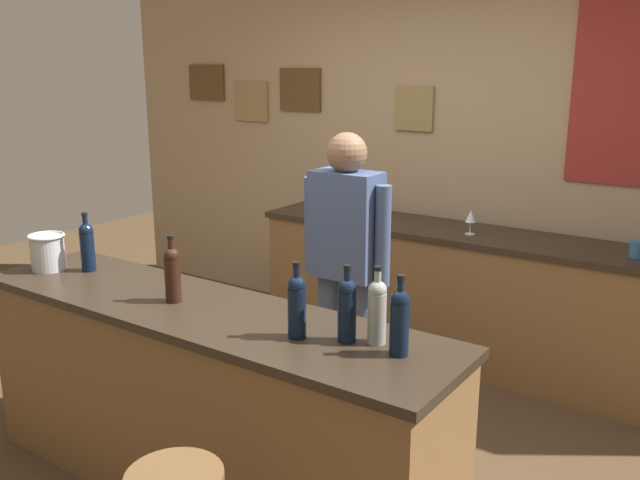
{
  "coord_description": "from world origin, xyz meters",
  "views": [
    {
      "loc": [
        2.05,
        -2.42,
        1.96
      ],
      "look_at": [
        0.06,
        0.45,
        1.05
      ],
      "focal_mm": 38.41,
      "sensor_mm": 36.0,
      "label": 1
    }
  ],
  "objects_px": {
    "wine_bottle_d": "(347,308)",
    "ice_bucket": "(48,251)",
    "wine_bottle_e": "(377,309)",
    "wine_bottle_f": "(400,320)",
    "wine_glass_a": "(471,217)",
    "coffee_mug": "(638,249)",
    "wine_bottle_c": "(297,304)",
    "wine_bottle_a": "(87,245)",
    "wine_bottle_b": "(172,272)",
    "bartender": "(346,262)"
  },
  "relations": [
    {
      "from": "wine_bottle_a",
      "to": "wine_bottle_b",
      "type": "distance_m",
      "value": 0.71
    },
    {
      "from": "bartender",
      "to": "wine_bottle_c",
      "type": "xyz_separation_m",
      "value": [
        0.37,
        -0.93,
        0.12
      ]
    },
    {
      "from": "wine_glass_a",
      "to": "coffee_mug",
      "type": "xyz_separation_m",
      "value": [
        0.98,
        0.03,
        -0.06
      ]
    },
    {
      "from": "wine_bottle_f",
      "to": "ice_bucket",
      "type": "bearing_deg",
      "value": -177.48
    },
    {
      "from": "wine_bottle_e",
      "to": "coffee_mug",
      "type": "distance_m",
      "value": 2.01
    },
    {
      "from": "wine_bottle_f",
      "to": "bartender",
      "type": "bearing_deg",
      "value": 132.32
    },
    {
      "from": "ice_bucket",
      "to": "wine_bottle_e",
      "type": "bearing_deg",
      "value": 4.15
    },
    {
      "from": "wine_bottle_e",
      "to": "wine_bottle_c",
      "type": "bearing_deg",
      "value": -155.76
    },
    {
      "from": "wine_bottle_e",
      "to": "wine_bottle_b",
      "type": "bearing_deg",
      "value": -173.58
    },
    {
      "from": "wine_bottle_c",
      "to": "wine_bottle_e",
      "type": "xyz_separation_m",
      "value": [
        0.28,
        0.13,
        0.0
      ]
    },
    {
      "from": "wine_bottle_c",
      "to": "wine_bottle_f",
      "type": "height_order",
      "value": "same"
    },
    {
      "from": "wine_bottle_e",
      "to": "wine_glass_a",
      "type": "distance_m",
      "value": 1.94
    },
    {
      "from": "wine_bottle_b",
      "to": "wine_bottle_c",
      "type": "xyz_separation_m",
      "value": [
        0.7,
        -0.02,
        0.0
      ]
    },
    {
      "from": "wine_glass_a",
      "to": "coffee_mug",
      "type": "height_order",
      "value": "wine_glass_a"
    },
    {
      "from": "wine_bottle_b",
      "to": "wine_bottle_d",
      "type": "relative_size",
      "value": 1.0
    },
    {
      "from": "bartender",
      "to": "wine_bottle_e",
      "type": "height_order",
      "value": "bartender"
    },
    {
      "from": "wine_bottle_b",
      "to": "wine_bottle_c",
      "type": "bearing_deg",
      "value": -1.36
    },
    {
      "from": "wine_bottle_e",
      "to": "wine_glass_a",
      "type": "relative_size",
      "value": 1.97
    },
    {
      "from": "ice_bucket",
      "to": "coffee_mug",
      "type": "height_order",
      "value": "ice_bucket"
    },
    {
      "from": "wine_bottle_e",
      "to": "wine_bottle_a",
      "type": "bearing_deg",
      "value": -178.99
    },
    {
      "from": "wine_glass_a",
      "to": "coffee_mug",
      "type": "bearing_deg",
      "value": 1.66
    },
    {
      "from": "wine_glass_a",
      "to": "wine_bottle_c",
      "type": "bearing_deg",
      "value": -86.25
    },
    {
      "from": "wine_bottle_c",
      "to": "wine_glass_a",
      "type": "bearing_deg",
      "value": 93.75
    },
    {
      "from": "wine_bottle_c",
      "to": "coffee_mug",
      "type": "height_order",
      "value": "wine_bottle_c"
    },
    {
      "from": "wine_bottle_a",
      "to": "wine_bottle_b",
      "type": "xyz_separation_m",
      "value": [
        0.71,
        -0.08,
        0.0
      ]
    },
    {
      "from": "wine_bottle_b",
      "to": "coffee_mug",
      "type": "xyz_separation_m",
      "value": [
        1.55,
        2.03,
        -0.11
      ]
    },
    {
      "from": "bartender",
      "to": "ice_bucket",
      "type": "distance_m",
      "value": 1.54
    },
    {
      "from": "wine_bottle_f",
      "to": "wine_glass_a",
      "type": "distance_m",
      "value": 2.01
    },
    {
      "from": "wine_bottle_e",
      "to": "ice_bucket",
      "type": "xyz_separation_m",
      "value": [
        -1.87,
        -0.14,
        -0.04
      ]
    },
    {
      "from": "wine_bottle_a",
      "to": "wine_bottle_d",
      "type": "bearing_deg",
      "value": -0.73
    },
    {
      "from": "wine_bottle_d",
      "to": "ice_bucket",
      "type": "height_order",
      "value": "wine_bottle_d"
    },
    {
      "from": "wine_bottle_a",
      "to": "wine_glass_a",
      "type": "height_order",
      "value": "wine_bottle_a"
    },
    {
      "from": "wine_bottle_d",
      "to": "wine_bottle_e",
      "type": "relative_size",
      "value": 1.0
    },
    {
      "from": "coffee_mug",
      "to": "ice_bucket",
      "type": "bearing_deg",
      "value": -139.88
    },
    {
      "from": "wine_bottle_f",
      "to": "ice_bucket",
      "type": "relative_size",
      "value": 1.63
    },
    {
      "from": "wine_bottle_f",
      "to": "wine_glass_a",
      "type": "height_order",
      "value": "wine_bottle_f"
    },
    {
      "from": "wine_bottle_e",
      "to": "ice_bucket",
      "type": "bearing_deg",
      "value": -175.85
    },
    {
      "from": "wine_bottle_a",
      "to": "wine_bottle_e",
      "type": "bearing_deg",
      "value": 1.01
    },
    {
      "from": "wine_bottle_c",
      "to": "ice_bucket",
      "type": "relative_size",
      "value": 1.63
    },
    {
      "from": "bartender",
      "to": "wine_bottle_f",
      "type": "bearing_deg",
      "value": -47.68
    },
    {
      "from": "bartender",
      "to": "wine_bottle_c",
      "type": "height_order",
      "value": "bartender"
    },
    {
      "from": "wine_bottle_b",
      "to": "wine_bottle_e",
      "type": "height_order",
      "value": "same"
    },
    {
      "from": "wine_glass_a",
      "to": "coffee_mug",
      "type": "distance_m",
      "value": 0.98
    },
    {
      "from": "ice_bucket",
      "to": "wine_glass_a",
      "type": "distance_m",
      "value": 2.5
    },
    {
      "from": "wine_bottle_e",
      "to": "wine_bottle_f",
      "type": "bearing_deg",
      "value": -21.54
    },
    {
      "from": "ice_bucket",
      "to": "wine_bottle_f",
      "type": "bearing_deg",
      "value": 2.52
    },
    {
      "from": "wine_bottle_f",
      "to": "wine_glass_a",
      "type": "relative_size",
      "value": 1.97
    },
    {
      "from": "wine_bottle_f",
      "to": "wine_glass_a",
      "type": "xyz_separation_m",
      "value": [
        -0.54,
        1.94,
        -0.05
      ]
    },
    {
      "from": "wine_glass_a",
      "to": "bartender",
      "type": "bearing_deg",
      "value": -102.53
    },
    {
      "from": "coffee_mug",
      "to": "wine_glass_a",
      "type": "bearing_deg",
      "value": -178.34
    }
  ]
}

